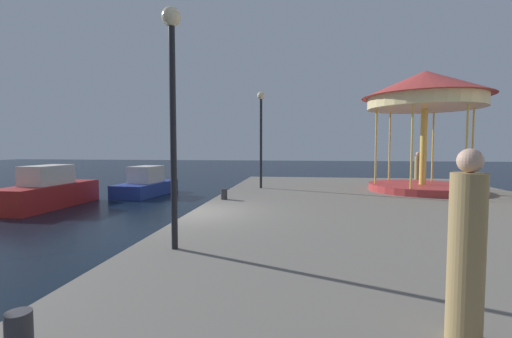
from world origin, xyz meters
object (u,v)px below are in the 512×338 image
motorboat_blue (146,184)px  person_mid_promenade (466,252)px  motorboat_red (49,191)px  bollard_center (224,194)px  carousel (425,102)px  lamp_post_mid_promenade (261,123)px  bollard_south (19,333)px  person_far_corner (418,168)px  lamp_post_near_edge (172,87)px

motorboat_blue → person_mid_promenade: (10.51, -15.18, 1.11)m
motorboat_blue → motorboat_red: bearing=-120.5°
bollard_center → person_mid_promenade: 10.02m
carousel → lamp_post_mid_promenade: carousel is taller
motorboat_blue → carousel: 15.02m
carousel → bollard_south: bearing=-121.0°
motorboat_red → person_far_corner: 18.60m
person_far_corner → person_mid_promenade: person_mid_promenade is taller
person_far_corner → person_mid_promenade: bearing=-106.0°
lamp_post_near_edge → bollard_center: 6.91m
lamp_post_mid_promenade → bollard_south: lamp_post_mid_promenade is taller
lamp_post_mid_promenade → person_mid_promenade: 13.33m
motorboat_blue → bollard_south: bearing=-68.7°
carousel → bollard_center: 9.67m
person_mid_promenade → motorboat_red: bearing=140.7°
motorboat_blue → carousel: size_ratio=0.82×
bollard_south → person_far_corner: person_far_corner is taller
lamp_post_mid_promenade → bollard_south: 13.77m
lamp_post_near_edge → lamp_post_mid_promenade: size_ratio=1.00×
motorboat_red → bollard_south: bearing=-52.5°
motorboat_red → carousel: carousel is taller
lamp_post_near_edge → person_mid_promenade: bearing=-33.3°
motorboat_red → motorboat_blue: (2.61, 4.44, -0.12)m
motorboat_red → person_far_corner: (17.77, 5.44, 0.87)m
lamp_post_mid_promenade → person_mid_promenade: (3.56, -12.66, -2.17)m
carousel → bollard_south: carousel is taller
motorboat_blue → bollard_center: size_ratio=11.01×
motorboat_red → bollard_center: 8.82m
motorboat_red → bollard_south: motorboat_red is taller
person_mid_promenade → bollard_south: bearing=-169.6°
person_far_corner → person_mid_promenade: size_ratio=0.87×
bollard_south → bollard_center: same height
motorboat_blue → person_far_corner: bearing=3.8°
lamp_post_near_edge → lamp_post_mid_promenade: same height
lamp_post_mid_promenade → lamp_post_near_edge: bearing=-92.8°
lamp_post_near_edge → lamp_post_mid_promenade: (0.49, 10.00, 0.00)m
motorboat_blue → carousel: (14.19, -2.70, 4.13)m
lamp_post_mid_promenade → person_far_corner: 9.21m
bollard_center → person_mid_promenade: person_mid_promenade is taller
carousel → motorboat_red: bearing=-174.1°
bollard_center → person_far_corner: bearing=38.4°
lamp_post_mid_promenade → bollard_center: size_ratio=11.35×
motorboat_red → person_mid_promenade: (13.13, -10.74, 0.99)m
motorboat_blue → carousel: carousel is taller
lamp_post_near_edge → bollard_south: bearing=-93.9°
bollard_south → carousel: bearing=59.0°
carousel → bollard_center: size_ratio=13.35×
lamp_post_mid_promenade → bollard_center: 4.82m
motorboat_blue → person_mid_promenade: size_ratio=2.27×
lamp_post_mid_promenade → person_mid_promenade: bearing=-74.3°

